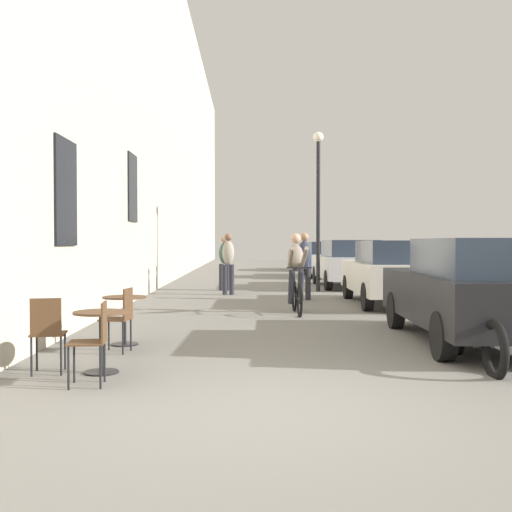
{
  "coord_description": "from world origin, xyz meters",
  "views": [
    {
      "loc": [
        -0.29,
        -5.45,
        1.53
      ],
      "look_at": [
        0.0,
        15.92,
        1.02
      ],
      "focal_mm": 42.56,
      "sensor_mm": 36.0,
      "label": 1
    }
  ],
  "objects_px": {
    "street_lamp": "(318,190)",
    "parked_car_nearest": "(474,289)",
    "cafe_chair_mid_toward_street": "(121,315)",
    "parked_car_third": "(347,263)",
    "cafe_table_mid": "(125,310)",
    "parked_motorcycle": "(474,332)",
    "cafe_chair_near_toward_street": "(94,337)",
    "cafe_chair_near_toward_wall": "(47,330)",
    "parked_car_fourth": "(326,259)",
    "pedestrian_mid": "(228,260)",
    "pedestrian_near": "(304,262)",
    "cyclist_on_bicycle": "(296,275)",
    "pedestrian_far": "(224,260)",
    "parked_car_second": "(392,272)",
    "cafe_table_near": "(101,328)",
    "parked_car_fifth": "(314,256)"
  },
  "relations": [
    {
      "from": "cafe_table_mid",
      "to": "cafe_chair_near_toward_street",
      "type": "bearing_deg",
      "value": -85.63
    },
    {
      "from": "cafe_table_mid",
      "to": "parked_motorcycle",
      "type": "height_order",
      "value": "parked_motorcycle"
    },
    {
      "from": "cafe_chair_near_toward_street",
      "to": "pedestrian_far",
      "type": "height_order",
      "value": "pedestrian_far"
    },
    {
      "from": "cafe_chair_near_toward_street",
      "to": "parked_car_nearest",
      "type": "relative_size",
      "value": 0.2
    },
    {
      "from": "pedestrian_far",
      "to": "parked_motorcycle",
      "type": "xyz_separation_m",
      "value": [
        3.56,
        -11.45,
        -0.56
      ]
    },
    {
      "from": "cyclist_on_bicycle",
      "to": "pedestrian_far",
      "type": "bearing_deg",
      "value": 106.39
    },
    {
      "from": "cyclist_on_bicycle",
      "to": "cafe_chair_near_toward_wall",
      "type": "bearing_deg",
      "value": -119.27
    },
    {
      "from": "parked_motorcycle",
      "to": "pedestrian_mid",
      "type": "bearing_deg",
      "value": 108.86
    },
    {
      "from": "parked_motorcycle",
      "to": "parked_car_fourth",
      "type": "bearing_deg",
      "value": 88.2
    },
    {
      "from": "parked_car_fourth",
      "to": "street_lamp",
      "type": "bearing_deg",
      "value": -99.32
    },
    {
      "from": "street_lamp",
      "to": "parked_car_nearest",
      "type": "distance_m",
      "value": 9.96
    },
    {
      "from": "parked_car_second",
      "to": "parked_car_fourth",
      "type": "xyz_separation_m",
      "value": [
        -0.07,
        11.65,
        -0.01
      ]
    },
    {
      "from": "cafe_table_mid",
      "to": "cafe_chair_mid_toward_street",
      "type": "height_order",
      "value": "cafe_chair_mid_toward_street"
    },
    {
      "from": "cafe_chair_mid_toward_street",
      "to": "cyclist_on_bicycle",
      "type": "distance_m",
      "value": 5.38
    },
    {
      "from": "cyclist_on_bicycle",
      "to": "parked_car_nearest",
      "type": "bearing_deg",
      "value": -59.15
    },
    {
      "from": "pedestrian_near",
      "to": "parked_car_third",
      "type": "relative_size",
      "value": 0.39
    },
    {
      "from": "cafe_chair_mid_toward_street",
      "to": "parked_car_third",
      "type": "height_order",
      "value": "parked_car_third"
    },
    {
      "from": "parked_car_fourth",
      "to": "cafe_chair_mid_toward_street",
      "type": "bearing_deg",
      "value": -106.11
    },
    {
      "from": "cafe_chair_near_toward_street",
      "to": "cafe_table_mid",
      "type": "height_order",
      "value": "cafe_chair_near_toward_street"
    },
    {
      "from": "cafe_chair_near_toward_street",
      "to": "parked_car_fourth",
      "type": "bearing_deg",
      "value": 75.71
    },
    {
      "from": "cafe_chair_near_toward_wall",
      "to": "cafe_table_mid",
      "type": "relative_size",
      "value": 1.24
    },
    {
      "from": "parked_car_second",
      "to": "pedestrian_near",
      "type": "bearing_deg",
      "value": 148.93
    },
    {
      "from": "cyclist_on_bicycle",
      "to": "cafe_chair_mid_toward_street",
      "type": "bearing_deg",
      "value": -121.31
    },
    {
      "from": "parked_car_fourth",
      "to": "parked_car_nearest",
      "type": "bearing_deg",
      "value": -90.1
    },
    {
      "from": "parked_car_fifth",
      "to": "pedestrian_near",
      "type": "bearing_deg",
      "value": -97.01
    },
    {
      "from": "cafe_table_near",
      "to": "pedestrian_mid",
      "type": "bearing_deg",
      "value": 83.7
    },
    {
      "from": "pedestrian_mid",
      "to": "parked_car_second",
      "type": "relative_size",
      "value": 0.4
    },
    {
      "from": "pedestrian_mid",
      "to": "parked_car_nearest",
      "type": "height_order",
      "value": "pedestrian_mid"
    },
    {
      "from": "cafe_table_near",
      "to": "street_lamp",
      "type": "xyz_separation_m",
      "value": [
        3.87,
        11.57,
        2.59
      ]
    },
    {
      "from": "cafe_chair_mid_toward_street",
      "to": "pedestrian_mid",
      "type": "distance_m",
      "value": 9.17
    },
    {
      "from": "pedestrian_near",
      "to": "pedestrian_mid",
      "type": "bearing_deg",
      "value": 141.72
    },
    {
      "from": "parked_car_fourth",
      "to": "cafe_chair_near_toward_street",
      "type": "bearing_deg",
      "value": -104.29
    },
    {
      "from": "pedestrian_near",
      "to": "parked_car_fourth",
      "type": "bearing_deg",
      "value": 79.49
    },
    {
      "from": "street_lamp",
      "to": "cafe_table_near",
      "type": "bearing_deg",
      "value": -108.51
    },
    {
      "from": "cyclist_on_bicycle",
      "to": "parked_car_third",
      "type": "relative_size",
      "value": 0.39
    },
    {
      "from": "pedestrian_near",
      "to": "parked_car_second",
      "type": "xyz_separation_m",
      "value": [
        2.0,
        -1.21,
        -0.19
      ]
    },
    {
      "from": "parked_car_third",
      "to": "parked_car_fourth",
      "type": "bearing_deg",
      "value": 89.26
    },
    {
      "from": "cafe_chair_near_toward_wall",
      "to": "cafe_chair_mid_toward_street",
      "type": "xyz_separation_m",
      "value": [
        0.55,
        1.38,
        0.0
      ]
    },
    {
      "from": "cafe_chair_near_toward_wall",
      "to": "street_lamp",
      "type": "bearing_deg",
      "value": 69.0
    },
    {
      "from": "pedestrian_near",
      "to": "parked_car_nearest",
      "type": "height_order",
      "value": "pedestrian_near"
    },
    {
      "from": "cafe_table_near",
      "to": "cafe_chair_near_toward_wall",
      "type": "distance_m",
      "value": 0.6
    },
    {
      "from": "parked_motorcycle",
      "to": "parked_car_third",
      "type": "bearing_deg",
      "value": 87.7
    },
    {
      "from": "cyclist_on_bicycle",
      "to": "parked_car_nearest",
      "type": "height_order",
      "value": "cyclist_on_bicycle"
    },
    {
      "from": "cafe_chair_mid_toward_street",
      "to": "parked_car_fifth",
      "type": "relative_size",
      "value": 0.21
    },
    {
      "from": "cafe_chair_mid_toward_street",
      "to": "parked_car_third",
      "type": "distance_m",
      "value": 12.97
    },
    {
      "from": "cafe_table_near",
      "to": "parked_car_fourth",
      "type": "relative_size",
      "value": 0.17
    },
    {
      "from": "cafe_chair_near_toward_street",
      "to": "pedestrian_near",
      "type": "relative_size",
      "value": 0.5
    },
    {
      "from": "cafe_chair_near_toward_street",
      "to": "parked_car_nearest",
      "type": "height_order",
      "value": "parked_car_nearest"
    },
    {
      "from": "parked_car_nearest",
      "to": "parked_car_second",
      "type": "distance_m",
      "value": 5.6
    },
    {
      "from": "parked_car_third",
      "to": "cafe_table_mid",
      "type": "bearing_deg",
      "value": -114.57
    }
  ]
}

